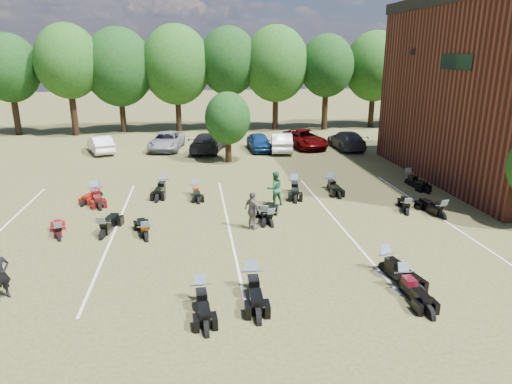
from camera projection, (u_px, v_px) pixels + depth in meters
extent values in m
plane|color=brown|center=(309.00, 248.00, 18.21)|extent=(160.00, 160.00, 0.00)
imported|color=silver|center=(100.00, 144.00, 35.29)|extent=(2.81, 4.36, 1.36)
imported|color=gray|center=(166.00, 141.00, 36.47)|extent=(3.01, 5.28, 1.39)
imported|color=black|center=(208.00, 142.00, 35.66)|extent=(3.39, 5.54, 1.50)
imported|color=navy|center=(259.00, 142.00, 36.10)|extent=(1.80, 4.08, 1.37)
imported|color=beige|center=(281.00, 142.00, 35.88)|extent=(2.20, 4.66, 1.48)
imported|color=#500405|center=(304.00, 139.00, 37.31)|extent=(3.34, 5.54, 1.44)
imported|color=#39383D|center=(346.00, 140.00, 36.81)|extent=(2.11, 4.96, 1.43)
imported|color=black|center=(0.00, 274.00, 14.26)|extent=(0.74, 0.73, 1.72)
imported|color=#26673D|center=(275.00, 189.00, 23.10)|extent=(1.00, 0.87, 1.76)
imported|color=#635B55|center=(253.00, 211.00, 19.94)|extent=(0.89, 1.08, 1.73)
cube|color=black|center=(411.00, 52.00, 28.60)|extent=(0.30, 0.40, 0.30)
cube|color=black|center=(456.00, 62.00, 24.03)|extent=(0.06, 3.00, 0.80)
cylinder|color=black|center=(13.00, 114.00, 42.33)|extent=(0.58, 0.58, 4.08)
ellipsoid|color=#1E4C19|center=(5.00, 66.00, 41.07)|extent=(6.00, 6.00, 6.90)
cylinder|color=black|center=(69.00, 113.00, 42.99)|extent=(0.58, 0.58, 4.08)
ellipsoid|color=#1E4C19|center=(63.00, 65.00, 41.73)|extent=(6.00, 6.00, 6.90)
cylinder|color=black|center=(123.00, 112.00, 43.64)|extent=(0.57, 0.58, 4.08)
ellipsoid|color=#1E4C19|center=(119.00, 65.00, 42.38)|extent=(6.00, 6.00, 6.90)
cylinder|color=black|center=(176.00, 111.00, 44.29)|extent=(0.57, 0.58, 4.08)
ellipsoid|color=#1E4C19|center=(174.00, 65.00, 43.03)|extent=(6.00, 6.00, 6.90)
cylinder|color=black|center=(227.00, 110.00, 44.95)|extent=(0.58, 0.58, 4.08)
ellipsoid|color=#1E4C19|center=(227.00, 65.00, 43.69)|extent=(6.00, 6.00, 6.90)
cylinder|color=black|center=(277.00, 109.00, 45.60)|extent=(0.57, 0.58, 4.08)
ellipsoid|color=#1E4C19|center=(278.00, 65.00, 44.34)|extent=(6.00, 6.00, 6.90)
cylinder|color=black|center=(326.00, 108.00, 46.25)|extent=(0.57, 0.58, 4.08)
ellipsoid|color=#1E4C19|center=(328.00, 65.00, 44.99)|extent=(6.00, 6.00, 6.90)
cylinder|color=black|center=(373.00, 108.00, 46.91)|extent=(0.57, 0.58, 4.08)
ellipsoid|color=#1E4C19|center=(376.00, 64.00, 45.65)|extent=(6.00, 6.00, 6.90)
cylinder|color=black|center=(419.00, 107.00, 47.56)|extent=(0.58, 0.58, 4.08)
ellipsoid|color=#1E4C19|center=(423.00, 64.00, 46.30)|extent=(6.00, 6.00, 6.90)
cylinder|color=black|center=(463.00, 106.00, 48.21)|extent=(0.58, 0.58, 4.08)
ellipsoid|color=#1E4C19|center=(469.00, 64.00, 46.95)|extent=(6.00, 6.00, 6.90)
cylinder|color=black|center=(228.00, 149.00, 32.35)|extent=(0.24, 0.24, 1.90)
sphere|color=#1E4C19|center=(228.00, 118.00, 31.72)|extent=(3.20, 3.20, 3.20)
cube|color=silver|center=(115.00, 230.00, 20.01)|extent=(0.10, 14.00, 0.01)
cube|color=silver|center=(228.00, 225.00, 20.66)|extent=(0.10, 14.00, 0.01)
cube|color=silver|center=(335.00, 219.00, 21.31)|extent=(0.10, 14.00, 0.01)
cube|color=silver|center=(435.00, 215.00, 21.97)|extent=(0.10, 14.00, 0.01)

